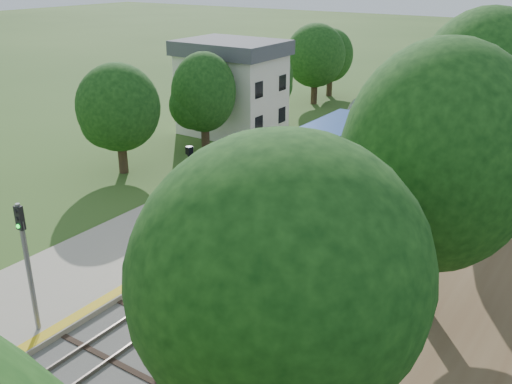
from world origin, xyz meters
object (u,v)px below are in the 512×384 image
Objects in this scene: signal_platform at (26,255)px; signal_gantry at (500,58)px; station_building at (232,87)px; train at (499,63)px; lamppost_far at (191,193)px; signal_farside at (417,166)px.

signal_gantry is at bearing 84.26° from signal_platform.
station_building reaches higher than train.
signal_gantry is 0.07× the size of train.
lamppost_far reaches higher than train.
lamppost_far is at bearing 94.86° from signal_platform.
train is 66.34m from signal_platform.
train is at bearing 86.08° from lamppost_far.
signal_platform is at bearing -85.14° from lamppost_far.
signal_farside reaches higher than signal_platform.
signal_gantry is 1.54× the size of signal_platform.
station_building is 29.94m from signal_gantry.
signal_platform is (11.10, -28.47, -0.36)m from station_building.
train is at bearing 69.68° from station_building.
signal_farside is (3.73, -36.18, -0.77)m from signal_gantry.
signal_farside reaches higher than train.
signal_gantry is 36.38m from signal_farside.
signal_farside is at bearing -82.79° from train.
signal_gantry is 13.28m from train.
signal_farside is at bearing 33.25° from lamppost_far.
lamppost_far is at bearing -93.92° from train.
lamppost_far is at bearing -98.36° from signal_gantry.
signal_platform is at bearing -117.78° from signal_farside.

